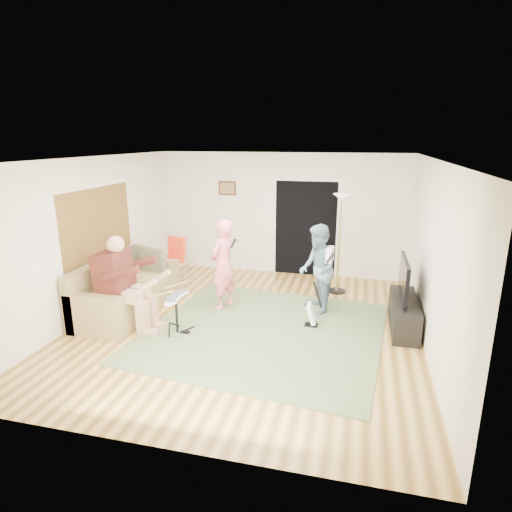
{
  "coord_description": "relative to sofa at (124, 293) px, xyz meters",
  "views": [
    {
      "loc": [
        1.72,
        -6.28,
        3.01
      ],
      "look_at": [
        0.09,
        0.3,
        1.12
      ],
      "focal_mm": 30.0,
      "sensor_mm": 36.0,
      "label": 1
    }
  ],
  "objects": [
    {
      "name": "singer",
      "position": [
        1.69,
        0.53,
        0.51
      ],
      "size": [
        0.55,
        0.68,
        1.64
      ],
      "primitive_type": "imported",
      "rotation": [
        0.0,
        0.0,
        -1.86
      ],
      "color": "#FF6E7D",
      "rests_on": "floor"
    },
    {
      "name": "drummer",
      "position": [
        0.46,
        -0.65,
        0.28
      ],
      "size": [
        0.99,
        0.56,
        1.53
      ],
      "color": "#4F1E16",
      "rests_on": "sofa"
    },
    {
      "name": "floor",
      "position": [
        2.3,
        -0.13,
        -0.31
      ],
      "size": [
        6.0,
        6.0,
        0.0
      ],
      "primitive_type": "plane",
      "color": "brown",
      "rests_on": "ground"
    },
    {
      "name": "dining_chair",
      "position": [
        0.27,
        1.49,
        0.04
      ],
      "size": [
        0.51,
        0.53,
        1.0
      ],
      "rotation": [
        0.0,
        0.0,
        -0.21
      ],
      "color": "tan",
      "rests_on": "floor"
    },
    {
      "name": "picture_frame",
      "position": [
        1.05,
        2.86,
        1.59
      ],
      "size": [
        0.42,
        0.03,
        0.32
      ],
      "primitive_type": "cube",
      "color": "#3F2314",
      "rests_on": "walls"
    },
    {
      "name": "sofa",
      "position": [
        0.0,
        0.0,
        0.0
      ],
      "size": [
        0.96,
        2.32,
        0.94
      ],
      "color": "#99804C",
      "rests_on": "floor"
    },
    {
      "name": "doorway",
      "position": [
        2.85,
        2.86,
        0.74
      ],
      "size": [
        2.1,
        0.0,
        2.1
      ],
      "primitive_type": "plane",
      "rotation": [
        1.57,
        0.0,
        0.0
      ],
      "color": "black",
      "rests_on": "walls"
    },
    {
      "name": "guitarist",
      "position": [
        3.35,
        0.75,
        0.48
      ],
      "size": [
        0.78,
        0.9,
        1.58
      ],
      "primitive_type": "imported",
      "rotation": [
        0.0,
        0.0,
        -1.3
      ],
      "color": "slate",
      "rests_on": "floor"
    },
    {
      "name": "tv_cabinet",
      "position": [
        4.8,
        0.4,
        -0.06
      ],
      "size": [
        0.4,
        1.4,
        0.5
      ],
      "primitive_type": "cube",
      "color": "black",
      "rests_on": "floor"
    },
    {
      "name": "guitar_spare",
      "position": [
        3.35,
        0.11,
        -0.09
      ],
      "size": [
        0.28,
        0.25,
        0.77
      ],
      "color": "black",
      "rests_on": "floor"
    },
    {
      "name": "guitar_held",
      "position": [
        3.55,
        0.75,
        0.76
      ],
      "size": [
        0.17,
        0.61,
        0.26
      ],
      "primitive_type": null,
      "rotation": [
        0.0,
        0.0,
        -0.09
      ],
      "color": "white",
      "rests_on": "guitarist"
    },
    {
      "name": "television",
      "position": [
        4.75,
        0.4,
        0.54
      ],
      "size": [
        0.06,
        1.1,
        0.62
      ],
      "primitive_type": "cube",
      "color": "black",
      "rests_on": "tv_cabinet"
    },
    {
      "name": "walls",
      "position": [
        2.3,
        -0.13,
        1.04
      ],
      "size": [
        5.5,
        6.0,
        2.7
      ],
      "primitive_type": null,
      "color": "#EDE4CE",
      "rests_on": "floor"
    },
    {
      "name": "drum_kit",
      "position": [
        1.3,
        -0.65,
        -0.03
      ],
      "size": [
        0.35,
        0.63,
        0.65
      ],
      "color": "black",
      "rests_on": "floor"
    },
    {
      "name": "ceiling",
      "position": [
        2.3,
        -0.13,
        2.39
      ],
      "size": [
        6.0,
        6.0,
        0.0
      ],
      "primitive_type": "plane",
      "rotation": [
        3.14,
        0.0,
        0.0
      ],
      "color": "white",
      "rests_on": "walls"
    },
    {
      "name": "window_blinds",
      "position": [
        -0.44,
        0.07,
        1.24
      ],
      "size": [
        0.0,
        2.05,
        2.05
      ],
      "primitive_type": "plane",
      "rotation": [
        1.57,
        0.0,
        1.57
      ],
      "color": "brown",
      "rests_on": "walls"
    },
    {
      "name": "microphone",
      "position": [
        1.89,
        0.53,
        0.91
      ],
      "size": [
        0.06,
        0.06,
        0.24
      ],
      "primitive_type": null,
      "color": "black",
      "rests_on": "singer"
    },
    {
      "name": "area_rug",
      "position": [
        2.64,
        -0.27,
        -0.3
      ],
      "size": [
        3.94,
        3.88,
        0.02
      ],
      "primitive_type": "cube",
      "rotation": [
        0.0,
        0.0,
        -0.1
      ],
      "color": "#56683F",
      "rests_on": "floor"
    },
    {
      "name": "torchiere_lamp",
      "position": [
        3.64,
        1.87,
        1.04
      ],
      "size": [
        0.35,
        0.35,
        1.97
      ],
      "color": "black",
      "rests_on": "floor"
    }
  ]
}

